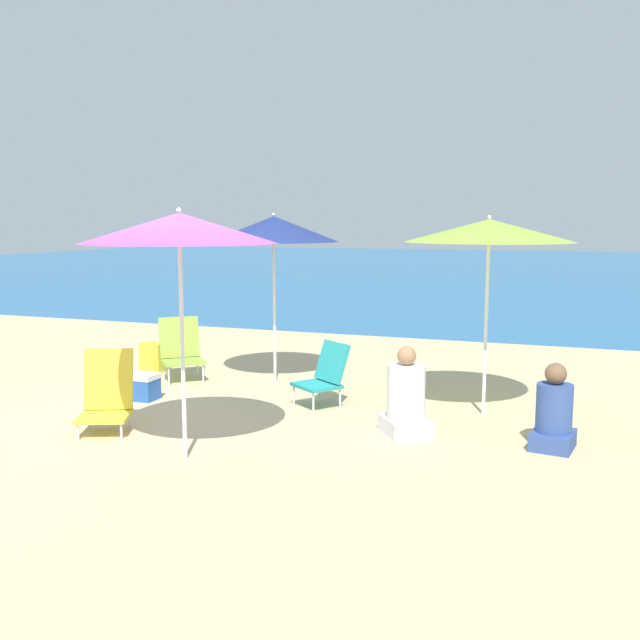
# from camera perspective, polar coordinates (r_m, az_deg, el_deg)

# --- Properties ---
(ground_plane) EXTENTS (60.00, 60.00, 0.00)m
(ground_plane) POSITION_cam_1_polar(r_m,az_deg,el_deg) (6.85, -11.24, -9.37)
(ground_plane) COLOR #C6B284
(sea_water) EXTENTS (60.00, 40.00, 0.01)m
(sea_water) POSITION_cam_1_polar(r_m,az_deg,el_deg) (32.30, 14.07, 4.06)
(sea_water) COLOR #23669E
(sea_water) RESTS_ON ground
(beach_umbrella_lime) EXTENTS (1.72, 1.72, 2.08)m
(beach_umbrella_lime) POSITION_cam_1_polar(r_m,az_deg,el_deg) (7.50, 13.37, 6.95)
(beach_umbrella_lime) COLOR white
(beach_umbrella_lime) RESTS_ON ground
(beach_umbrella_navy) EXTENTS (1.60, 1.60, 2.12)m
(beach_umbrella_navy) POSITION_cam_1_polar(r_m,az_deg,el_deg) (8.83, -3.72, 7.26)
(beach_umbrella_navy) COLOR white
(beach_umbrella_navy) RESTS_ON ground
(beach_umbrella_purple) EXTENTS (1.63, 1.63, 2.13)m
(beach_umbrella_purple) POSITION_cam_1_polar(r_m,az_deg,el_deg) (5.99, -11.20, 7.19)
(beach_umbrella_purple) COLOR white
(beach_umbrella_purple) RESTS_ON ground
(beach_chair_lime) EXTENTS (0.72, 0.72, 0.79)m
(beach_chair_lime) POSITION_cam_1_polar(r_m,az_deg,el_deg) (9.29, -11.05, -2.27)
(beach_chair_lime) COLOR silver
(beach_chair_lime) RESTS_ON ground
(beach_chair_yellow) EXTENTS (0.64, 0.67, 0.78)m
(beach_chair_yellow) POSITION_cam_1_polar(r_m,az_deg,el_deg) (7.24, -16.69, -5.79)
(beach_chair_yellow) COLOR silver
(beach_chair_yellow) RESTS_ON ground
(beach_chair_teal) EXTENTS (0.66, 0.67, 0.70)m
(beach_chair_teal) POSITION_cam_1_polar(r_m,az_deg,el_deg) (7.81, 0.36, -4.33)
(beach_chair_teal) COLOR silver
(beach_chair_teal) RESTS_ON ground
(person_seated_near) EXTENTS (0.40, 0.46, 0.78)m
(person_seated_near) POSITION_cam_1_polar(r_m,az_deg,el_deg) (6.72, 18.21, -7.21)
(person_seated_near) COLOR #334C8C
(person_seated_near) RESTS_ON ground
(person_seated_far) EXTENTS (0.60, 0.61, 0.85)m
(person_seated_far) POSITION_cam_1_polar(r_m,az_deg,el_deg) (6.85, 6.89, -6.35)
(person_seated_far) COLOR silver
(person_seated_far) RESTS_ON ground
(backpack_yellow) EXTENTS (0.30, 0.26, 0.40)m
(backpack_yellow) POSITION_cam_1_polar(r_m,az_deg,el_deg) (9.87, -13.20, -2.95)
(backpack_yellow) COLOR yellow
(backpack_yellow) RESTS_ON ground
(cooler_box) EXTENTS (0.40, 0.27, 0.30)m
(cooler_box) POSITION_cam_1_polar(r_m,az_deg,el_deg) (8.41, -14.20, -5.17)
(cooler_box) COLOR #2859B2
(cooler_box) RESTS_ON ground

